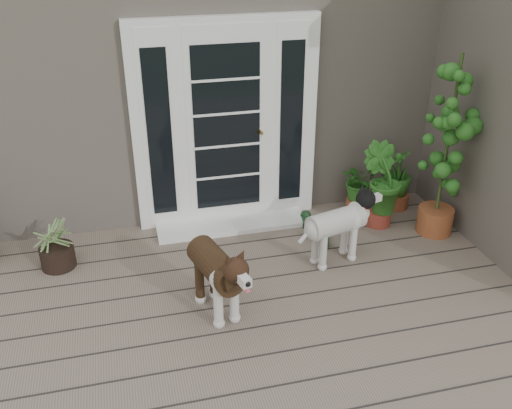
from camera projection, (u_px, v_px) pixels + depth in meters
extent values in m
cube|color=#6B5B4C|center=(310.00, 353.00, 4.44)|extent=(6.20, 4.60, 0.12)
cube|color=#665E54|center=(209.00, 46.00, 7.41)|extent=(7.40, 4.00, 3.10)
cube|color=white|center=(226.00, 125.00, 5.77)|extent=(1.90, 0.14, 2.15)
cube|color=white|center=(232.00, 224.00, 6.08)|extent=(1.60, 0.40, 0.05)
imported|color=#215E1B|center=(358.00, 191.00, 6.28)|extent=(0.50, 0.50, 0.51)
imported|color=#1E5819|center=(380.00, 195.00, 5.98)|extent=(0.65, 0.65, 0.69)
imported|color=#18541B|center=(397.00, 184.00, 6.37)|extent=(0.49, 0.49, 0.55)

